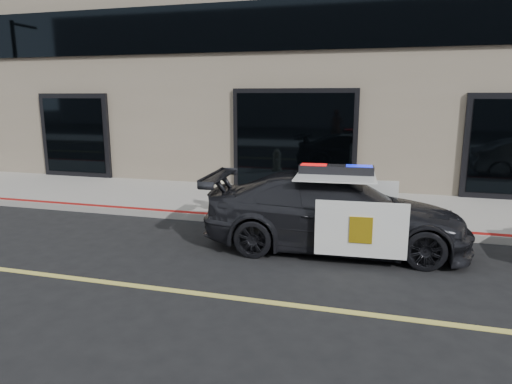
# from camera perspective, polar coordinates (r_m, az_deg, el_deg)

# --- Properties ---
(ground) EXTENTS (120.00, 120.00, 0.00)m
(ground) POSITION_cam_1_polar(r_m,az_deg,el_deg) (6.20, 1.19, -13.60)
(ground) COLOR black
(ground) RESTS_ON ground
(sidewalk_n) EXTENTS (60.00, 3.50, 0.15)m
(sidewalk_n) POSITION_cam_1_polar(r_m,az_deg,el_deg) (11.07, 8.02, -1.76)
(sidewalk_n) COLOR gray
(sidewalk_n) RESTS_ON ground
(police_car) EXTENTS (2.42, 4.80, 1.50)m
(police_car) POSITION_cam_1_polar(r_m,az_deg,el_deg) (8.18, 9.83, -2.41)
(police_car) COLOR black
(police_car) RESTS_ON ground
(fire_hydrant) EXTENTS (0.34, 0.48, 0.76)m
(fire_hydrant) POSITION_cam_1_polar(r_m,az_deg,el_deg) (10.26, -4.68, -0.30)
(fire_hydrant) COLOR #FCF5C7
(fire_hydrant) RESTS_ON sidewalk_n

